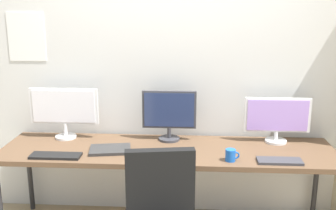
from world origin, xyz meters
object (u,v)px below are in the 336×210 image
Objects in this scene: keyboard_center at (166,158)px; keyboard_right at (280,161)px; desk at (168,154)px; monitor_right at (277,118)px; keyboard_left at (56,156)px; monitor_left at (64,109)px; monitor_center at (169,113)px; computer_mouse at (136,157)px; coffee_mug at (231,155)px; laptop_closed at (110,149)px.

keyboard_right is at bearing 0.00° from keyboard_center.
keyboard_right reaches higher than desk.
monitor_right reaches higher than keyboard_left.
desk is at bearing 164.69° from keyboard_right.
keyboard_center and keyboard_right have the same top height.
monitor_left reaches higher than monitor_right.
monitor_center reaches higher than computer_mouse.
desk is at bearing 154.99° from coffee_mug.
keyboard_center is 0.84m from keyboard_right.
keyboard_center is (0.00, -0.44, -0.23)m from monitor_center.
keyboard_right is (1.68, 0.00, 0.00)m from keyboard_left.
monitor_left is 0.51m from keyboard_left.
keyboard_left is 0.84m from keyboard_center.
coffee_mug is (0.71, 0.00, 0.03)m from computer_mouse.
keyboard_right is at bearing -0.80° from coffee_mug.
coffee_mug reaches higher than keyboard_center.
monitor_right is 1.23m from computer_mouse.
computer_mouse reaches higher than laptop_closed.
keyboard_left is (-0.84, -0.23, 0.06)m from desk.
computer_mouse is 0.27m from laptop_closed.
laptop_closed is at bearing 173.34° from keyboard_right.
keyboard_center reaches higher than desk.
desk is 0.87m from keyboard_left.
laptop_closed is (0.39, 0.15, 0.00)m from keyboard_left.
monitor_right is at bearing 2.91° from laptop_closed.
monitor_left reaches higher than coffee_mug.
desk is 0.24m from keyboard_center.
desk is at bearing -166.73° from monitor_right.
keyboard_right is at bearing -15.31° from desk.
monitor_center reaches higher than coffee_mug.
coffee_mug is (0.93, -0.15, 0.03)m from laptop_closed.
keyboard_left is (0.06, -0.44, -0.25)m from monitor_left.
monitor_right is at bearing 13.27° from desk.
monitor_left is 1.28× the size of monitor_center.
coffee_mug is at bearing -25.01° from desk.
monitor_left is 1.53× the size of keyboard_left.
computer_mouse is 0.91× the size of coffee_mug.
monitor_right reaches higher than coffee_mug.
keyboard_center is (-0.90, -0.44, -0.20)m from monitor_right.
monitor_right is 1.36× the size of keyboard_center.
keyboard_left and keyboard_right have the same top height.
computer_mouse is at bearing -179.84° from coffee_mug.
monitor_center reaches higher than monitor_right.
keyboard_left is at bearing 180.00° from keyboard_right.
keyboard_center is (0.84, 0.00, 0.00)m from keyboard_left.
monitor_center reaches higher than keyboard_right.
keyboard_left is 0.61m from computer_mouse.
desk is at bearing 44.91° from computer_mouse.
monitor_center is 0.54m from computer_mouse.
desk is 0.87m from keyboard_right.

